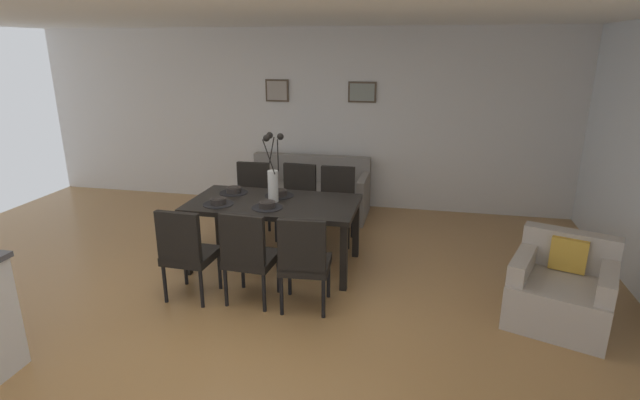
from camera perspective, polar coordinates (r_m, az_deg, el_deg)
name	(u,v)px	position (r m, az deg, el deg)	size (l,w,h in m)	color
ground_plane	(251,304)	(4.74, -8.06, -12.01)	(9.00, 9.00, 0.00)	#A87A47
back_wall_panel	(322,119)	(7.33, 0.28, 9.48)	(9.00, 0.10, 2.60)	silver
ceiling_panel	(254,8)	(4.52, -7.72, 21.38)	(9.00, 7.20, 0.08)	white
dining_table	(274,208)	(5.26, -5.44, -0.96)	(1.80, 0.96, 0.74)	black
dining_chair_near_left	(186,250)	(4.73, -15.40, -5.67)	(0.46, 0.46, 0.92)	black
dining_chair_near_right	(252,196)	(6.26, -8.03, 0.50)	(0.46, 0.46, 0.92)	black
dining_chair_far_left	(248,253)	(4.55, -8.42, -6.18)	(0.46, 0.46, 0.92)	black
dining_chair_far_right	(297,198)	(6.13, -2.69, 0.27)	(0.47, 0.47, 0.92)	black
dining_chair_mid_left	(304,259)	(4.38, -1.88, -6.92)	(0.47, 0.47, 0.92)	black
dining_chair_mid_right	(336,201)	(5.99, 1.92, -0.10)	(0.45, 0.45, 0.92)	black
centerpiece_vase	(273,176)	(5.16, -5.54, 2.82)	(0.21, 0.23, 0.73)	silver
placemat_near_left	(218,204)	(5.23, -11.83, -0.47)	(0.32, 0.32, 0.01)	black
bowl_near_left	(218,201)	(5.22, -11.86, -0.08)	(0.17, 0.17, 0.07)	#2D2826
placemat_near_right	(234,193)	(5.61, -10.08, 0.86)	(0.32, 0.32, 0.01)	black
bowl_near_right	(234,189)	(5.60, -10.10, 1.23)	(0.17, 0.17, 0.07)	#2D2826
placemat_far_left	(267,207)	(5.04, -6.20, -0.87)	(0.32, 0.32, 0.01)	black
bowl_far_left	(267,204)	(5.03, -6.22, -0.47)	(0.17, 0.17, 0.07)	#2D2826
placemat_far_right	(279,196)	(5.43, -4.79, 0.53)	(0.32, 0.32, 0.01)	black
bowl_far_right	(279,192)	(5.42, -4.80, 0.90)	(0.17, 0.17, 0.07)	#2D2826
sofa	(307,195)	(7.05, -1.50, 0.64)	(1.75, 0.84, 0.80)	gray
armchair	(561,290)	(4.82, 26.43, -9.46)	(1.03, 1.03, 0.75)	#ADA399
framed_picture_left	(277,91)	(7.39, -5.05, 12.66)	(0.35, 0.03, 0.32)	#473828
framed_picture_center	(362,92)	(7.12, 4.97, 12.48)	(0.40, 0.03, 0.29)	#473828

